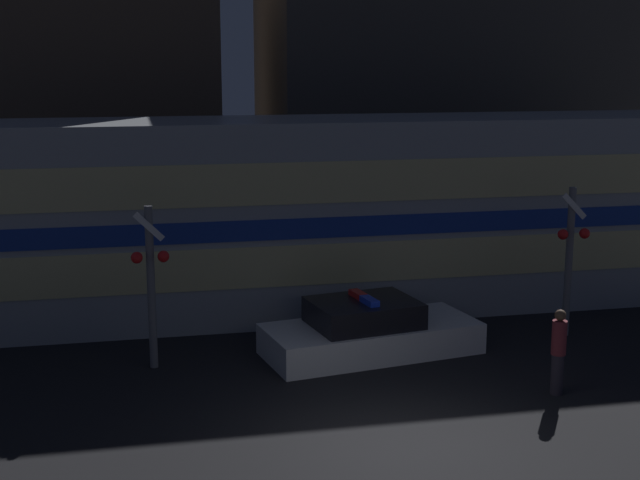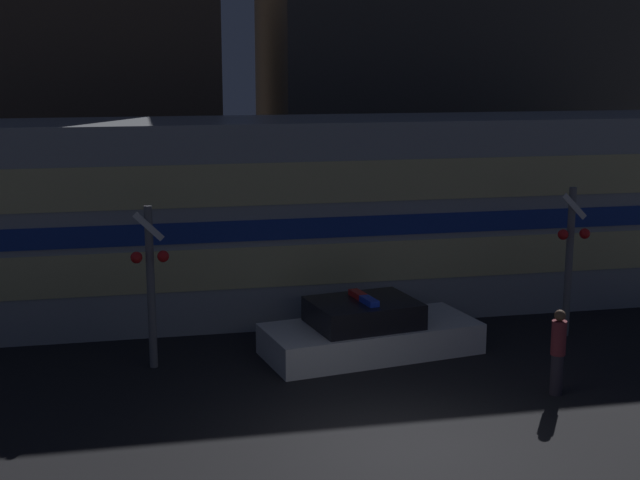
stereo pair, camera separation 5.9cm
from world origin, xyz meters
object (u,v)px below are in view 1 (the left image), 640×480
police_car (369,332)px  crossing_signal_near (570,255)px  pedestrian (558,351)px  train (275,217)px

police_car → crossing_signal_near: 4.68m
pedestrian → police_car: bearing=133.3°
pedestrian → crossing_signal_near: bearing=60.2°
police_car → crossing_signal_near: size_ratio=1.41×
pedestrian → crossing_signal_near: crossing_signal_near is taller
police_car → pedestrian: 3.94m
train → police_car: size_ratio=4.93×
train → crossing_signal_near: size_ratio=6.95×
train → pedestrian: bearing=-57.4°
pedestrian → train: bearing=122.6°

